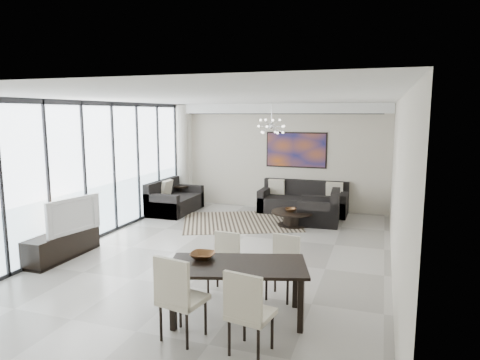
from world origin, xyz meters
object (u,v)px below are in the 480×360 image
at_px(coffee_table, 292,217).
at_px(dining_table, 238,271).
at_px(sofa_main, 303,202).
at_px(tv_console, 62,245).
at_px(television, 70,215).

xyz_separation_m(coffee_table, dining_table, (0.27, -4.81, 0.45)).
xyz_separation_m(sofa_main, tv_console, (-3.56, -5.03, -0.04)).
distance_m(television, dining_table, 3.88).
bearing_deg(tv_console, dining_table, -17.35).
relative_size(sofa_main, television, 2.05).
relative_size(coffee_table, dining_table, 0.52).
bearing_deg(television, dining_table, -96.96).
height_order(sofa_main, tv_console, sofa_main).
bearing_deg(sofa_main, coffee_table, -90.13).
bearing_deg(coffee_table, television, -133.68).
distance_m(sofa_main, tv_console, 6.16).
height_order(sofa_main, television, television).
distance_m(coffee_table, television, 4.96).
bearing_deg(sofa_main, tv_console, -125.33).
distance_m(coffee_table, sofa_main, 1.42).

